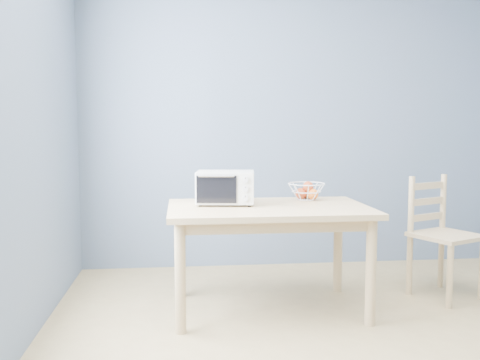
{
  "coord_description": "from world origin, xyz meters",
  "views": [
    {
      "loc": [
        -1.09,
        -2.68,
        1.3
      ],
      "look_at": [
        -0.67,
        1.05,
        0.93
      ],
      "focal_mm": 40.0,
      "sensor_mm": 36.0,
      "label": 1
    }
  ],
  "objects": [
    {
      "name": "fruit_basket",
      "position": [
        -0.14,
        1.26,
        0.82
      ],
      "size": [
        0.31,
        0.31,
        0.14
      ],
      "rotation": [
        0.0,
        0.0,
        -0.12
      ],
      "color": "silver",
      "rests_on": "dining_table"
    },
    {
      "name": "dining_table",
      "position": [
        -0.48,
        0.99,
        0.65
      ],
      "size": [
        1.4,
        0.9,
        0.75
      ],
      "color": "tan",
      "rests_on": "ground"
    },
    {
      "name": "toaster_oven",
      "position": [
        -0.79,
        1.1,
        0.88
      ],
      "size": [
        0.44,
        0.33,
        0.24
      ],
      "rotation": [
        0.0,
        0.0,
        -0.13
      ],
      "color": "silver",
      "rests_on": "dining_table"
    },
    {
      "name": "room",
      "position": [
        0.0,
        0.0,
        1.3
      ],
      "size": [
        4.01,
        4.51,
        2.61
      ],
      "color": "tan",
      "rests_on": "ground"
    },
    {
      "name": "dining_chair",
      "position": [
        0.9,
        1.17,
        0.46
      ],
      "size": [
        0.57,
        0.57,
        0.93
      ],
      "rotation": [
        0.0,
        0.0,
        0.43
      ],
      "color": "tan",
      "rests_on": "ground"
    }
  ]
}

